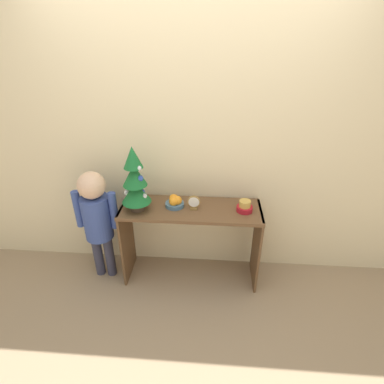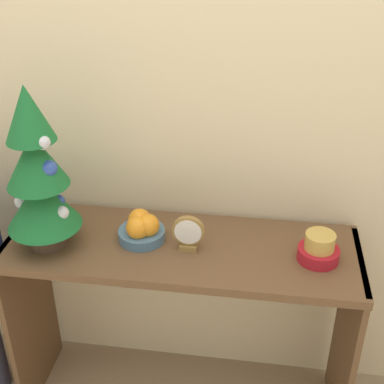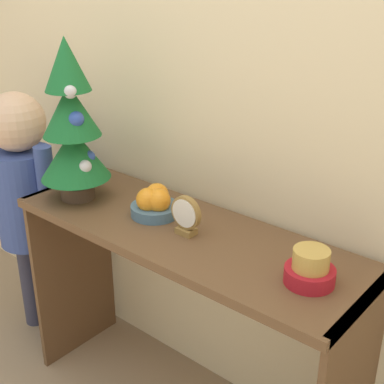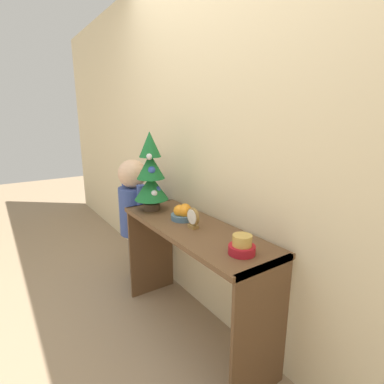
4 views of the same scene
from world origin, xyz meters
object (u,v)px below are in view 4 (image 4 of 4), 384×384
singing_bowl (242,246)px  desk_clock (193,218)px  fruit_bowl (183,213)px  child_figure (134,207)px  mini_tree (151,174)px

singing_bowl → desk_clock: size_ratio=1.06×
fruit_bowl → child_figure: size_ratio=0.15×
mini_tree → child_figure: bearing=177.2°
fruit_bowl → singing_bowl: bearing=-3.1°
fruit_bowl → child_figure: child_figure is taller
mini_tree → child_figure: 0.51m
singing_bowl → desk_clock: bearing=-179.6°
desk_clock → singing_bowl: bearing=0.4°
singing_bowl → fruit_bowl: bearing=176.9°
child_figure → mini_tree: bearing=-2.8°
singing_bowl → child_figure: size_ratio=0.12×
singing_bowl → child_figure: child_figure is taller
mini_tree → fruit_bowl: 0.39m
desk_clock → child_figure: 0.86m
desk_clock → child_figure: child_figure is taller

